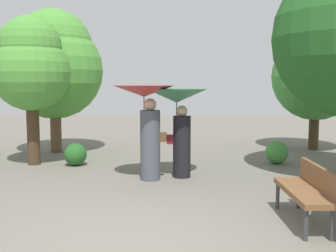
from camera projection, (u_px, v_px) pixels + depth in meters
name	position (u px, v px, depth m)	size (l,w,h in m)	color
ground_plane	(135.00, 244.00, 5.10)	(40.00, 40.00, 0.00)	#6B665B
person_left	(147.00, 113.00, 8.34)	(1.27, 1.27, 1.97)	#474C56
person_right	(178.00, 110.00, 8.57)	(1.30, 1.30, 1.90)	black
park_bench	(308.00, 188.00, 5.82)	(0.65, 1.54, 0.83)	#38383D
tree_near_left	(54.00, 63.00, 11.56)	(2.77, 2.77, 4.11)	brown
tree_mid_left	(31.00, 65.00, 9.80)	(1.88, 1.88, 3.64)	#42301E
tree_mid_right	(316.00, 70.00, 12.04)	(2.61, 2.61, 3.84)	#42301E
bush_path_left	(75.00, 154.00, 9.90)	(0.55, 0.55, 0.55)	#235B23
bush_path_right	(277.00, 152.00, 10.13)	(0.57, 0.57, 0.57)	#428C3D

